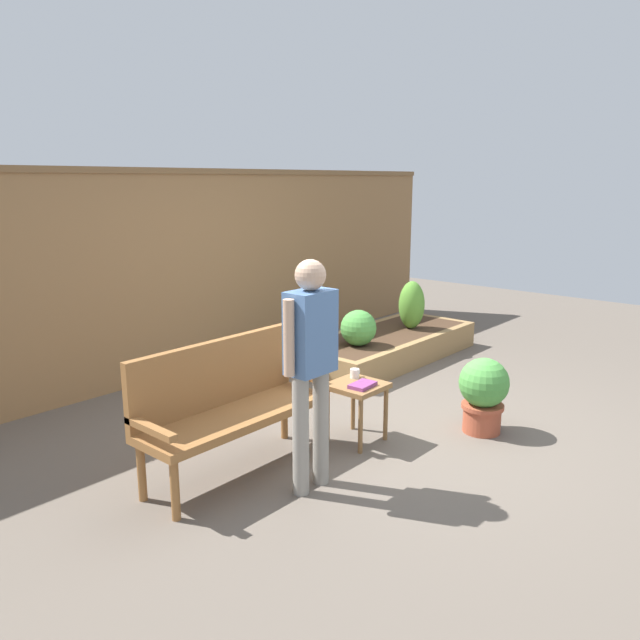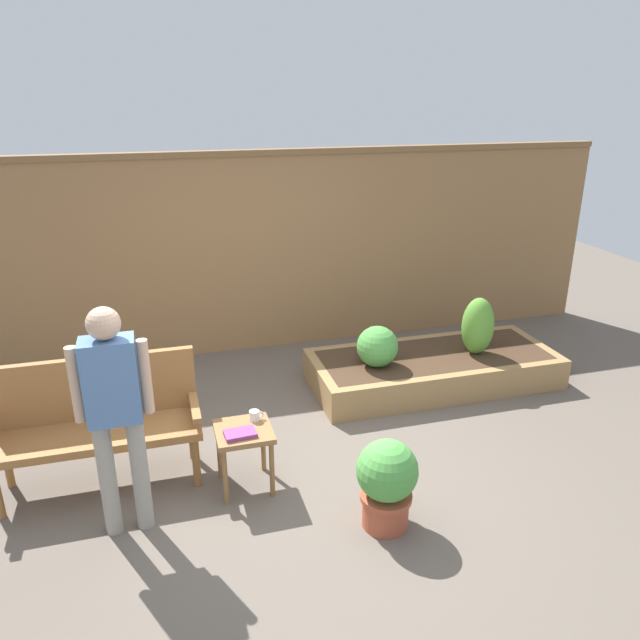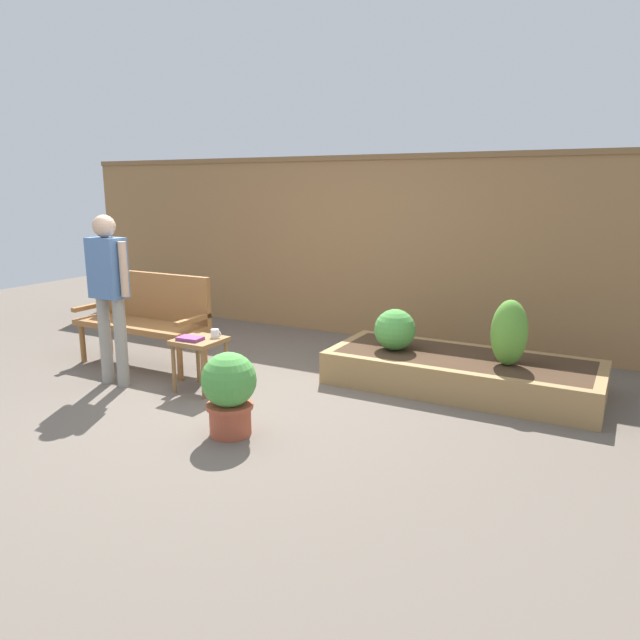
# 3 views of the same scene
# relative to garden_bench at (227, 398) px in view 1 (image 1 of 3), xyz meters

# --- Properties ---
(ground_plane) EXTENTS (14.00, 14.00, 0.00)m
(ground_plane) POSITION_rel_garden_bench_xyz_m (1.39, -0.44, -0.54)
(ground_plane) COLOR #60564C
(fence_back) EXTENTS (8.40, 0.14, 2.16)m
(fence_back) POSITION_rel_garden_bench_xyz_m (1.39, 2.16, 0.55)
(fence_back) COLOR olive
(fence_back) RESTS_ON ground_plane
(garden_bench) EXTENTS (1.44, 0.48, 0.94)m
(garden_bench) POSITION_rel_garden_bench_xyz_m (0.00, 0.00, 0.00)
(garden_bench) COLOR #936033
(garden_bench) RESTS_ON ground_plane
(side_table) EXTENTS (0.40, 0.40, 0.48)m
(side_table) POSITION_rel_garden_bench_xyz_m (1.00, -0.39, -0.15)
(side_table) COLOR olive
(side_table) RESTS_ON ground_plane
(cup_on_table) EXTENTS (0.11, 0.07, 0.08)m
(cup_on_table) POSITION_rel_garden_bench_xyz_m (1.10, -0.29, -0.03)
(cup_on_table) COLOR white
(cup_on_table) RESTS_ON side_table
(book_on_table) EXTENTS (0.23, 0.16, 0.03)m
(book_on_table) POSITION_rel_garden_bench_xyz_m (0.97, -0.47, -0.05)
(book_on_table) COLOR #7F3875
(book_on_table) RESTS_ON side_table
(potted_boxwood) EXTENTS (0.41, 0.41, 0.63)m
(potted_boxwood) POSITION_rel_garden_bench_xyz_m (1.83, -1.06, -0.20)
(potted_boxwood) COLOR #A84C33
(potted_boxwood) RESTS_ON ground_plane
(raised_planter_bed) EXTENTS (2.40, 1.00, 0.30)m
(raised_planter_bed) POSITION_rel_garden_bench_xyz_m (3.06, 0.77, -0.39)
(raised_planter_bed) COLOR #997547
(raised_planter_bed) RESTS_ON ground_plane
(shrub_near_bench) EXTENTS (0.39, 0.39, 0.39)m
(shrub_near_bench) POSITION_rel_garden_bench_xyz_m (2.43, 0.70, -0.05)
(shrub_near_bench) COLOR brown
(shrub_near_bench) RESTS_ON raised_planter_bed
(shrub_far_corner) EXTENTS (0.31, 0.31, 0.57)m
(shrub_far_corner) POSITION_rel_garden_bench_xyz_m (3.47, 0.70, 0.04)
(shrub_far_corner) COLOR brown
(shrub_far_corner) RESTS_ON raised_planter_bed
(person_by_bench) EXTENTS (0.47, 0.20, 1.56)m
(person_by_bench) POSITION_rel_garden_bench_xyz_m (0.19, -0.63, 0.39)
(person_by_bench) COLOR gray
(person_by_bench) RESTS_ON ground_plane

